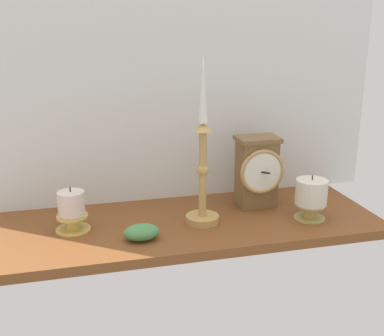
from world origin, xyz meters
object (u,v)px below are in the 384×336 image
(pillar_candle_front, at_px, (72,211))
(pillar_candle_near_clock, at_px, (311,197))
(mantel_clock, at_px, (257,171))
(candlestick_tall_left, at_px, (203,167))

(pillar_candle_front, bearing_deg, pillar_candle_near_clock, -7.19)
(mantel_clock, bearing_deg, pillar_candle_front, -175.03)
(mantel_clock, xyz_separation_m, pillar_candle_near_clock, (0.10, -0.12, -0.04))
(pillar_candle_front, xyz_separation_m, pillar_candle_near_clock, (0.60, -0.08, 0.01))
(candlestick_tall_left, xyz_separation_m, pillar_candle_near_clock, (0.28, -0.05, -0.09))
(candlestick_tall_left, height_order, pillar_candle_front, candlestick_tall_left)
(pillar_candle_near_clock, bearing_deg, candlestick_tall_left, 170.51)
(mantel_clock, distance_m, pillar_candle_front, 0.50)
(candlestick_tall_left, relative_size, pillar_candle_front, 3.73)
(candlestick_tall_left, xyz_separation_m, pillar_candle_front, (-0.32, 0.03, -0.10))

